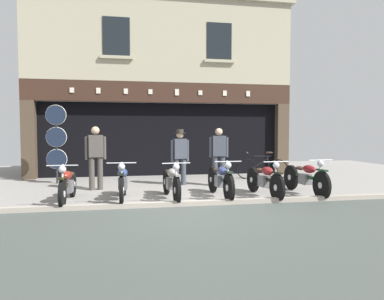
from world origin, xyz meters
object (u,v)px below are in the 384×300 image
(salesman_right, at_px, (219,154))
(advert_board_near, at_px, (221,133))
(shopkeeper_center, at_px, (180,154))
(motorcycle_center_left, at_px, (171,181))
(motorcycle_center, at_px, (220,179))
(salesman_left, at_px, (96,155))
(tyre_sign_pole, at_px, (56,138))
(motorcycle_right, at_px, (306,177))
(leaning_bicycle, at_px, (263,168))
(motorcycle_far_left, at_px, (68,184))
(motorcycle_left, at_px, (123,182))
(motorcycle_center_right, at_px, (265,179))

(salesman_right, bearing_deg, advert_board_near, -104.12)
(shopkeeper_center, bearing_deg, motorcycle_center_left, 65.66)
(motorcycle_center, bearing_deg, salesman_left, -29.80)
(tyre_sign_pole, relative_size, advert_board_near, 2.30)
(motorcycle_center_left, xyz_separation_m, motorcycle_right, (3.40, 0.03, 0.01))
(motorcycle_center, height_order, salesman_left, salesman_left)
(advert_board_near, bearing_deg, leaning_bicycle, -60.17)
(motorcycle_far_left, distance_m, leaning_bicycle, 6.37)
(salesman_left, xyz_separation_m, tyre_sign_pole, (-1.27, 1.40, 0.43))
(motorcycle_left, bearing_deg, tyre_sign_pole, -54.71)
(motorcycle_center, xyz_separation_m, shopkeeper_center, (-0.68, 2.07, 0.48))
(shopkeeper_center, height_order, salesman_right, salesman_right)
(motorcycle_center_right, bearing_deg, salesman_left, -26.64)
(motorcycle_center, distance_m, motorcycle_center_right, 1.09)
(motorcycle_far_left, distance_m, shopkeeper_center, 3.54)
(motorcycle_far_left, height_order, motorcycle_left, motorcycle_left)
(motorcycle_center, distance_m, shopkeeper_center, 2.23)
(motorcycle_far_left, bearing_deg, salesman_left, -105.86)
(motorcycle_far_left, height_order, motorcycle_center, motorcycle_center)
(advert_board_near, bearing_deg, motorcycle_left, -128.18)
(motorcycle_center_left, xyz_separation_m, advert_board_near, (2.42, 4.55, 1.10))
(motorcycle_center_right, relative_size, salesman_right, 1.16)
(salesman_left, bearing_deg, motorcycle_left, 101.98)
(tyre_sign_pole, xyz_separation_m, advert_board_near, (5.55, 1.48, 0.14))
(shopkeeper_center, bearing_deg, salesman_right, 151.08)
(motorcycle_center, relative_size, motorcycle_center_right, 1.04)
(motorcycle_center, bearing_deg, motorcycle_center_left, 0.11)
(salesman_right, bearing_deg, motorcycle_center, 78.92)
(motorcycle_center_right, bearing_deg, shopkeeper_center, -54.68)
(motorcycle_left, xyz_separation_m, tyre_sign_pole, (-2.02, 3.01, 0.95))
(motorcycle_left, height_order, leaning_bicycle, motorcycle_left)
(motorcycle_center_right, xyz_separation_m, advert_board_near, (0.15, 4.61, 1.10))
(motorcycle_far_left, relative_size, leaning_bicycle, 1.20)
(motorcycle_center_right, distance_m, salesman_right, 1.99)
(salesman_left, xyz_separation_m, advert_board_near, (4.27, 2.88, 0.57))
(motorcycle_center_right, bearing_deg, advert_board_near, -95.81)
(motorcycle_center, bearing_deg, advert_board_near, -106.92)
(motorcycle_left, bearing_deg, motorcycle_far_left, 3.00)
(salesman_right, bearing_deg, leaning_bicycle, -145.68)
(shopkeeper_center, bearing_deg, motorcycle_center, 97.50)
(motorcycle_center_left, height_order, motorcycle_center_right, motorcycle_center_right)
(motorcycle_center_left, relative_size, motorcycle_center, 0.96)
(shopkeeper_center, bearing_deg, motorcycle_left, 40.93)
(tyre_sign_pole, bearing_deg, motorcycle_far_left, -75.01)
(shopkeeper_center, relative_size, leaning_bicycle, 1.00)
(motorcycle_left, bearing_deg, salesman_right, -146.58)
(salesman_right, distance_m, tyre_sign_pole, 4.92)
(salesman_left, bearing_deg, shopkeeper_center, 177.68)
(motorcycle_center_left, distance_m, advert_board_near, 5.27)
(motorcycle_left, relative_size, motorcycle_center_right, 1.03)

